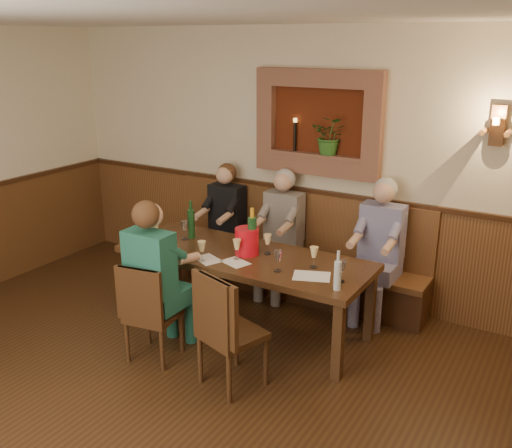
% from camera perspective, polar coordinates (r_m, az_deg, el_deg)
% --- Properties ---
extents(ground_plane, '(6.00, 6.00, 0.00)m').
position_cam_1_polar(ground_plane, '(4.41, -14.78, -19.69)').
color(ground_plane, '#311A0D').
rests_on(ground_plane, ground).
extents(room_shell, '(6.04, 6.04, 2.82)m').
position_cam_1_polar(room_shell, '(3.61, -17.16, 4.91)').
color(room_shell, beige).
rests_on(room_shell, ground).
extents(wainscoting, '(6.02, 6.02, 1.15)m').
position_cam_1_polar(wainscoting, '(4.09, -15.45, -13.14)').
color(wainscoting, '#4F2E16').
rests_on(wainscoting, ground).
extents(wall_niche, '(1.36, 0.30, 1.06)m').
position_cam_1_polar(wall_niche, '(5.86, 6.52, 9.55)').
color(wall_niche, '#4F1B0B').
rests_on(wall_niche, ground).
extents(wall_sconce, '(0.25, 0.20, 0.35)m').
position_cam_1_polar(wall_sconce, '(5.37, 23.01, 8.96)').
color(wall_sconce, '#4F2E16').
rests_on(wall_sconce, ground).
extents(dining_table, '(2.40, 0.90, 0.75)m').
position_cam_1_polar(dining_table, '(5.33, -1.20, -3.81)').
color(dining_table, black).
rests_on(dining_table, ground).
extents(bench, '(3.00, 0.45, 1.11)m').
position_cam_1_polar(bench, '(6.22, 3.44, -4.00)').
color(bench, '#381E0F').
rests_on(bench, ground).
extents(chair_near_left, '(0.46, 0.46, 0.90)m').
position_cam_1_polar(chair_near_left, '(5.08, -10.23, -10.47)').
color(chair_near_left, black).
rests_on(chair_near_left, ground).
extents(chair_near_right, '(0.55, 0.55, 0.98)m').
position_cam_1_polar(chair_near_right, '(4.64, -2.55, -12.72)').
color(chair_near_right, black).
rests_on(chair_near_right, ground).
extents(person_bench_left, '(0.39, 0.48, 1.36)m').
position_cam_1_polar(person_bench_left, '(6.45, -3.30, -1.03)').
color(person_bench_left, black).
rests_on(person_bench_left, ground).
extents(person_bench_mid, '(0.40, 0.49, 1.38)m').
position_cam_1_polar(person_bench_mid, '(6.09, 2.39, -2.09)').
color(person_bench_mid, '#5E5756').
rests_on(person_bench_mid, ground).
extents(person_bench_right, '(0.41, 0.51, 1.41)m').
position_cam_1_polar(person_bench_right, '(5.68, 12.02, -3.81)').
color(person_bench_right, navy).
rests_on(person_bench_right, ground).
extents(person_chair_front, '(0.42, 0.52, 1.43)m').
position_cam_1_polar(person_chair_front, '(5.00, -9.69, -6.68)').
color(person_chair_front, '#1A525D').
rests_on(person_chair_front, ground).
extents(spittoon_bucket, '(0.22, 0.22, 0.25)m').
position_cam_1_polar(spittoon_bucket, '(5.27, -0.92, -1.74)').
color(spittoon_bucket, red).
rests_on(spittoon_bucket, dining_table).
extents(wine_bottle_green_a, '(0.11, 0.11, 0.45)m').
position_cam_1_polar(wine_bottle_green_a, '(5.24, -0.38, -1.13)').
color(wine_bottle_green_a, '#19471E').
rests_on(wine_bottle_green_a, dining_table).
extents(wine_bottle_green_b, '(0.07, 0.07, 0.38)m').
position_cam_1_polar(wine_bottle_green_b, '(5.73, -6.49, 0.10)').
color(wine_bottle_green_b, '#19471E').
rests_on(wine_bottle_green_b, dining_table).
extents(water_bottle, '(0.07, 0.07, 0.33)m').
position_cam_1_polar(water_bottle, '(4.58, 8.16, -5.03)').
color(water_bottle, silver).
rests_on(water_bottle, dining_table).
extents(tasting_sheet_a, '(0.26, 0.19, 0.00)m').
position_cam_1_polar(tasting_sheet_a, '(5.66, -10.63, -2.00)').
color(tasting_sheet_a, white).
rests_on(tasting_sheet_a, dining_table).
extents(tasting_sheet_b, '(0.29, 0.25, 0.00)m').
position_cam_1_polar(tasting_sheet_b, '(5.12, -2.05, -3.86)').
color(tasting_sheet_b, white).
rests_on(tasting_sheet_b, dining_table).
extents(tasting_sheet_c, '(0.37, 0.32, 0.00)m').
position_cam_1_polar(tasting_sheet_c, '(4.85, 5.59, -5.21)').
color(tasting_sheet_c, white).
rests_on(tasting_sheet_c, dining_table).
extents(tasting_sheet_d, '(0.31, 0.27, 0.00)m').
position_cam_1_polar(tasting_sheet_d, '(5.20, -4.86, -3.54)').
color(tasting_sheet_d, white).
rests_on(tasting_sheet_d, dining_table).
extents(wine_glass_0, '(0.08, 0.08, 0.19)m').
position_cam_1_polar(wine_glass_0, '(5.29, 1.17, -2.03)').
color(wine_glass_0, '#FFE198').
rests_on(wine_glass_0, dining_table).
extents(wine_glass_1, '(0.08, 0.08, 0.19)m').
position_cam_1_polar(wine_glass_1, '(5.16, -1.91, -2.56)').
color(wine_glass_1, '#FFE198').
rests_on(wine_glass_1, dining_table).
extents(wine_glass_2, '(0.08, 0.08, 0.19)m').
position_cam_1_polar(wine_glass_2, '(5.68, -10.00, -0.86)').
color(wine_glass_2, '#FFE198').
rests_on(wine_glass_2, dining_table).
extents(wine_glass_3, '(0.08, 0.08, 0.19)m').
position_cam_1_polar(wine_glass_3, '(5.71, -7.16, -0.62)').
color(wine_glass_3, white).
rests_on(wine_glass_3, dining_table).
extents(wine_glass_4, '(0.08, 0.08, 0.19)m').
position_cam_1_polar(wine_glass_4, '(5.00, 5.81, -3.33)').
color(wine_glass_4, '#FFE198').
rests_on(wine_glass_4, dining_table).
extents(wine_glass_5, '(0.08, 0.08, 0.19)m').
position_cam_1_polar(wine_glass_5, '(4.90, 2.21, -3.70)').
color(wine_glass_5, white).
rests_on(wine_glass_5, dining_table).
extents(wine_glass_6, '(0.08, 0.08, 0.19)m').
position_cam_1_polar(wine_glass_6, '(5.13, -5.44, -2.74)').
color(wine_glass_6, '#FFE198').
rests_on(wine_glass_6, dining_table).
extents(wine_glass_7, '(0.08, 0.08, 0.19)m').
position_cam_1_polar(wine_glass_7, '(4.74, 8.54, -4.67)').
color(wine_glass_7, white).
rests_on(wine_glass_7, dining_table).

